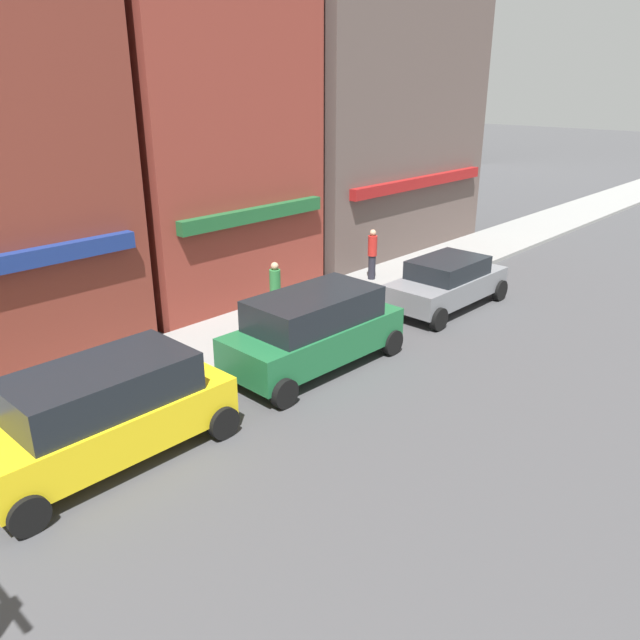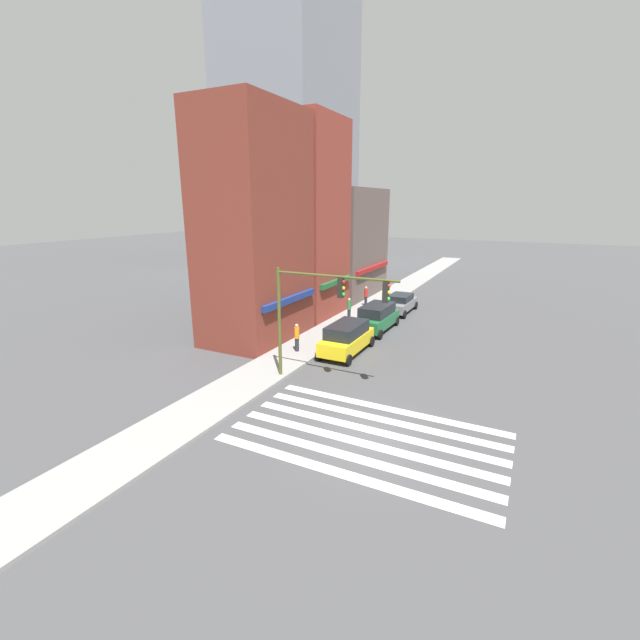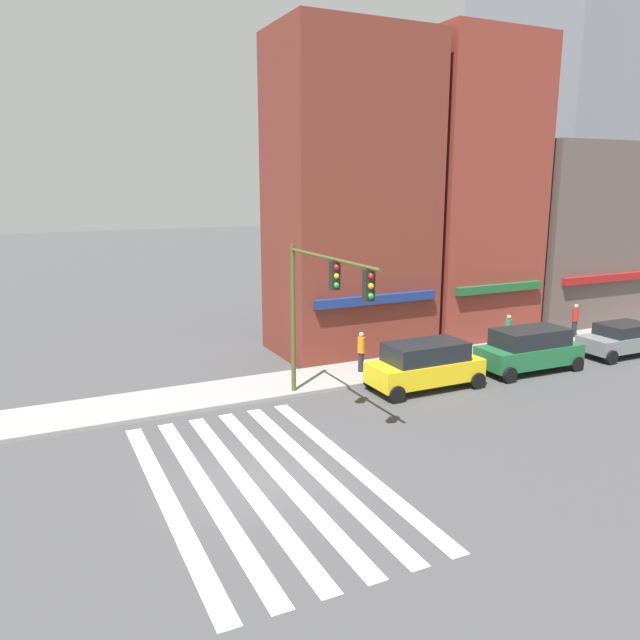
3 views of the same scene
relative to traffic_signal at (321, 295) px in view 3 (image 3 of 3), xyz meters
The scene contains 11 objects.
ground_plane 6.98m from the traffic_signal, 133.06° to the right, with size 200.00×200.00×0.00m, color #424244.
sidewalk_left 6.71m from the traffic_signal, 136.26° to the left, with size 120.00×3.00×0.15m.
crosswalk_stripes 6.98m from the traffic_signal, 133.06° to the right, with size 5.92×10.80×0.01m.
storefront_row 14.95m from the traffic_signal, 30.73° to the left, with size 24.34×5.30×15.51m.
traffic_signal is the anchor object (origin of this frame).
suv_yellow 6.14m from the traffic_signal, ahead, with size 4.71×2.12×1.94m.
suv_green 11.21m from the traffic_signal, ahead, with size 4.74×2.12×1.94m.
sedan_grey 17.05m from the traffic_signal, ahead, with size 4.41×2.02×1.59m.
pedestrian_red_jacket 17.84m from the traffic_signal, 13.32° to the left, with size 0.32×0.32×1.77m.
pedestrian_green_top 12.88m from the traffic_signal, 16.34° to the left, with size 0.32×0.32×1.77m.
pedestrian_orange_vest 6.07m from the traffic_signal, 43.79° to the left, with size 0.32×0.32×1.77m.
Camera 3 is at (-5.62, -15.32, 8.24)m, focal length 35.00 mm.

